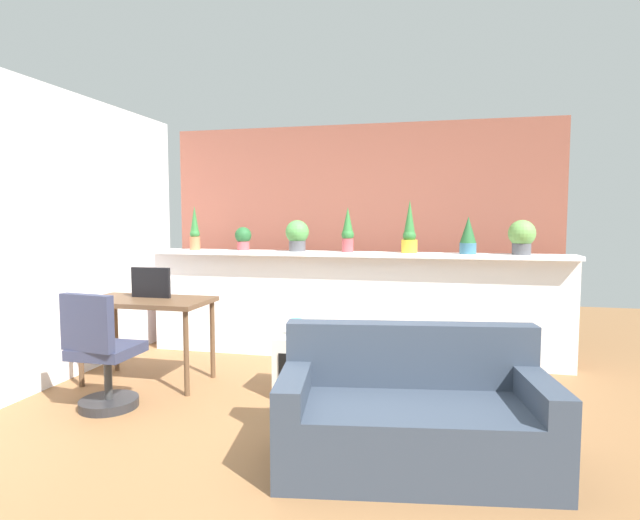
{
  "coord_description": "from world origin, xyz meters",
  "views": [
    {
      "loc": [
        0.9,
        -3.19,
        1.46
      ],
      "look_at": [
        -0.15,
        1.3,
        1.09
      ],
      "focal_mm": 28.93,
      "sensor_mm": 36.0,
      "label": 1
    }
  ],
  "objects": [
    {
      "name": "ground_plane",
      "position": [
        0.0,
        0.0,
        0.0
      ],
      "size": [
        12.0,
        12.0,
        0.0
      ],
      "primitive_type": "plane",
      "color": "brown"
    },
    {
      "name": "divider_wall",
      "position": [
        0.0,
        2.0,
        0.54
      ],
      "size": [
        4.34,
        0.16,
        1.08
      ],
      "primitive_type": "cube",
      "color": "white",
      "rests_on": "ground"
    },
    {
      "name": "plant_shelf",
      "position": [
        0.0,
        1.96,
        1.1
      ],
      "size": [
        4.34,
        0.34,
        0.04
      ],
      "primitive_type": "cube",
      "color": "white",
      "rests_on": "divider_wall"
    },
    {
      "name": "brick_wall_behind",
      "position": [
        0.0,
        2.6,
        1.25
      ],
      "size": [
        4.34,
        0.1,
        2.5
      ],
      "primitive_type": "cube",
      "color": "brown",
      "rests_on": "ground"
    },
    {
      "name": "side_wall_left",
      "position": [
        -2.42,
        0.4,
        1.3
      ],
      "size": [
        0.12,
        4.4,
        2.6
      ],
      "primitive_type": "cube",
      "color": "white",
      "rests_on": "ground"
    },
    {
      "name": "potted_plant_0",
      "position": [
        -1.69,
        1.94,
        1.33
      ],
      "size": [
        0.11,
        0.11,
        0.48
      ],
      "color": "#C66B42",
      "rests_on": "plant_shelf"
    },
    {
      "name": "potted_plant_1",
      "position": [
        -1.15,
        1.98,
        1.25
      ],
      "size": [
        0.18,
        0.18,
        0.25
      ],
      "color": "#B7474C",
      "rests_on": "plant_shelf"
    },
    {
      "name": "potted_plant_2",
      "position": [
        -0.54,
        1.96,
        1.29
      ],
      "size": [
        0.24,
        0.24,
        0.32
      ],
      "color": "#4C4C51",
      "rests_on": "plant_shelf"
    },
    {
      "name": "potted_plant_3",
      "position": [
        -0.01,
        1.98,
        1.33
      ],
      "size": [
        0.13,
        0.13,
        0.46
      ],
      "color": "#B7474C",
      "rests_on": "plant_shelf"
    },
    {
      "name": "potted_plant_4",
      "position": [
        0.61,
        1.98,
        1.33
      ],
      "size": [
        0.16,
        0.16,
        0.52
      ],
      "color": "gold",
      "rests_on": "plant_shelf"
    },
    {
      "name": "potted_plant_5",
      "position": [
        1.16,
        1.95,
        1.3
      ],
      "size": [
        0.16,
        0.16,
        0.36
      ],
      "color": "#386B84",
      "rests_on": "plant_shelf"
    },
    {
      "name": "potted_plant_6",
      "position": [
        1.65,
        1.96,
        1.29
      ],
      "size": [
        0.25,
        0.25,
        0.33
      ],
      "color": "#4C4C51",
      "rests_on": "plant_shelf"
    },
    {
      "name": "desk",
      "position": [
        -1.61,
        0.85,
        0.67
      ],
      "size": [
        1.1,
        0.6,
        0.75
      ],
      "color": "brown",
      "rests_on": "ground"
    },
    {
      "name": "tv_monitor",
      "position": [
        -1.62,
        0.93,
        0.89
      ],
      "size": [
        0.37,
        0.04,
        0.27
      ],
      "primitive_type": "cube",
      "color": "black",
      "rests_on": "desk"
    },
    {
      "name": "office_chair",
      "position": [
        -1.57,
        0.16,
        0.39
      ],
      "size": [
        0.47,
        0.47,
        0.91
      ],
      "color": "#262628",
      "rests_on": "ground"
    },
    {
      "name": "side_cube_shelf",
      "position": [
        -0.19,
        0.85,
        0.25
      ],
      "size": [
        0.4,
        0.41,
        0.5
      ],
      "color": "silver",
      "rests_on": "ground"
    },
    {
      "name": "vase_on_shelf",
      "position": [
        -0.24,
        0.83,
        0.57
      ],
      "size": [
        0.1,
        0.1,
        0.14
      ],
      "primitive_type": "cylinder",
      "color": "teal",
      "rests_on": "side_cube_shelf"
    },
    {
      "name": "couch",
      "position": [
        0.77,
        -0.18,
        0.28
      ],
      "size": [
        1.66,
        0.99,
        0.8
      ],
      "color": "#333D4C",
      "rests_on": "ground"
    }
  ]
}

